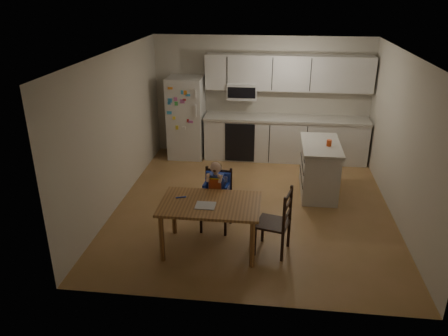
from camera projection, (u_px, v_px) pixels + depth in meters
room at (256, 125)px, 7.32m from camera, size 4.52×5.01×2.51m
refrigerator at (186, 118)px, 9.17m from camera, size 0.72×0.70×1.70m
kitchen_run at (285, 118)px, 9.02m from camera, size 3.37×0.62×2.15m
kitchen_island at (319, 168)px, 7.64m from camera, size 0.65×1.24×0.92m
red_cup at (329, 143)px, 7.35m from camera, size 0.08×0.08×0.11m
dining_table at (210, 209)px, 5.90m from camera, size 1.35×0.87×0.72m
napkin at (205, 206)px, 5.78m from camera, size 0.26×0.23×0.01m
toddler_spoon at (180, 197)px, 6.00m from camera, size 0.12×0.06×0.02m
chair_booster at (217, 188)px, 6.45m from camera, size 0.45×0.45×1.09m
chair_side at (280, 218)px, 5.86m from camera, size 0.51×0.51×0.95m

